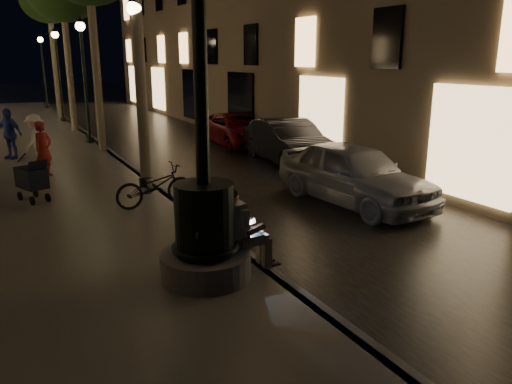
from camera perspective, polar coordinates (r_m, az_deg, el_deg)
ground at (r=20.32m, az=-17.05°, el=4.52°), size 120.00×120.00×0.00m
cobble_lane at (r=21.06m, az=-9.00°, el=5.38°), size 6.00×45.00×0.02m
curb_strip at (r=20.30m, az=-17.07°, el=4.80°), size 0.25×45.00×0.20m
fountain_lamppost at (r=7.54m, az=-5.91°, el=-2.63°), size 1.40×1.40×5.21m
seated_man_laptop at (r=7.86m, az=-1.70°, el=-4.02°), size 1.01×0.34×1.38m
tree_far at (r=31.01m, az=-22.62°, el=19.44°), size 3.00×3.00×7.50m
lamp_curb_a at (r=13.12m, az=-13.36°, el=13.56°), size 0.36×0.36×4.81m
lamp_curb_b at (r=20.95m, az=-19.11°, el=13.58°), size 0.36×0.36×4.81m
lamp_curb_c at (r=28.88m, az=-21.72°, el=13.55°), size 0.36×0.36×4.81m
lamp_curb_d at (r=36.83m, az=-23.20°, el=13.51°), size 0.36×0.36×4.81m
stroller at (r=12.83m, az=-24.24°, el=1.47°), size 0.72×1.12×1.14m
car_front at (r=12.40m, az=11.13°, el=2.08°), size 2.13×4.60×1.53m
car_second at (r=16.94m, az=3.70°, el=5.73°), size 2.00×4.67×1.50m
car_third at (r=20.67m, az=-2.16°, el=7.17°), size 2.18×4.69×1.30m
pedestrian_red at (r=15.41m, az=-23.13°, el=4.52°), size 0.69×0.65×1.58m
pedestrian_white at (r=17.31m, az=-23.89°, el=5.50°), size 1.05×1.19×1.59m
pedestrian_blue at (r=18.67m, az=-26.39°, el=6.00°), size 0.99×1.00×1.70m
bicycle at (r=11.59m, az=-11.49°, el=0.73°), size 1.86×0.74×0.96m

